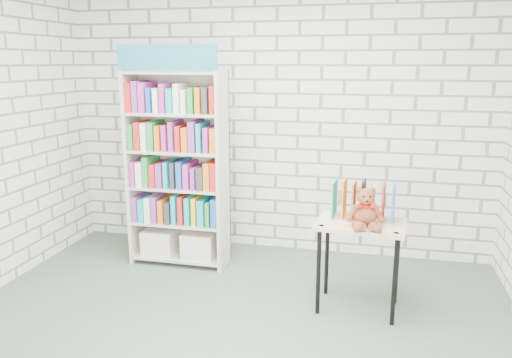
# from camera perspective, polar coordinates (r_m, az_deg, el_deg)

# --- Properties ---
(ground) EXTENTS (4.50, 4.50, 0.00)m
(ground) POSITION_cam_1_polar(r_m,az_deg,el_deg) (3.88, -3.79, -18.00)
(ground) COLOR #4A5548
(ground) RESTS_ON ground
(room_shell) EXTENTS (4.52, 4.02, 2.81)m
(room_shell) POSITION_cam_1_polar(r_m,az_deg,el_deg) (3.33, -4.26, 9.27)
(room_shell) COLOR silver
(room_shell) RESTS_ON ground
(bookshelf) EXTENTS (0.97, 0.38, 2.17)m
(bookshelf) POSITION_cam_1_polar(r_m,az_deg,el_deg) (5.00, -8.91, 1.27)
(bookshelf) COLOR beige
(bookshelf) RESTS_ON ground
(display_table) EXTENTS (0.74, 0.55, 0.75)m
(display_table) POSITION_cam_1_polar(r_m,az_deg,el_deg) (4.15, 11.82, -6.25)
(display_table) COLOR #CFB67C
(display_table) RESTS_ON ground
(table_books) EXTENTS (0.51, 0.26, 0.29)m
(table_books) POSITION_cam_1_polar(r_m,az_deg,el_deg) (4.18, 12.17, -2.49)
(table_books) COLOR teal
(table_books) RESTS_ON display_table
(teddy_bear) EXTENTS (0.29, 0.28, 0.32)m
(teddy_bear) POSITION_cam_1_polar(r_m,az_deg,el_deg) (3.97, 12.37, -3.62)
(teddy_bear) COLOR brown
(teddy_bear) RESTS_ON display_table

